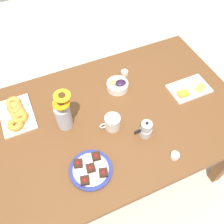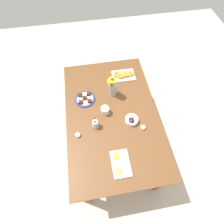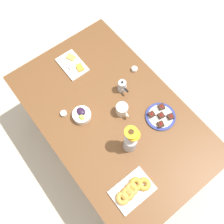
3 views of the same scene
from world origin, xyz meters
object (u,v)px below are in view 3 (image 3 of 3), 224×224
object	(u,v)px
coffee_mug	(122,109)
grape_bowl	(82,115)
moka_pot	(122,86)
jam_cup_honey	(64,113)
croissant_platter	(132,190)
dining_table	(112,118)
flower_vase	(130,142)
jam_cup_berry	(134,69)
dessert_plate	(161,116)
cheese_platter	(73,65)

from	to	relation	value
coffee_mug	grape_bowl	size ratio (longest dim) A/B	0.91
grape_bowl	moka_pot	bearing A→B (deg)	89.40
jam_cup_honey	croissant_platter	bearing A→B (deg)	4.16
croissant_platter	moka_pot	world-z (taller)	moka_pot
dining_table	flower_vase	size ratio (longest dim) A/B	5.96
coffee_mug	jam_cup_berry	bearing A→B (deg)	125.80
jam_cup_honey	dining_table	bearing A→B (deg)	52.29
coffee_mug	dessert_plate	xyz separation A→B (m)	(0.21, 0.20, -0.03)
cheese_platter	dessert_plate	size ratio (longest dim) A/B	1.15
coffee_mug	jam_cup_honey	size ratio (longest dim) A/B	2.64
croissant_platter	flower_vase	xyz separation A→B (m)	(-0.25, 0.18, 0.07)
dessert_plate	flower_vase	distance (m)	0.34
croissant_platter	dessert_plate	xyz separation A→B (m)	(-0.28, 0.51, -0.01)
dining_table	cheese_platter	size ratio (longest dim) A/B	6.15
cheese_platter	moka_pot	distance (m)	0.46
dining_table	moka_pot	bearing A→B (deg)	122.03
cheese_platter	dessert_plate	distance (m)	0.83
dining_table	dessert_plate	size ratio (longest dim) A/B	7.06
coffee_mug	jam_cup_honey	xyz separation A→B (m)	(-0.25, -0.36, -0.03)
grape_bowl	dessert_plate	world-z (taller)	grape_bowl
grape_bowl	jam_cup_berry	world-z (taller)	grape_bowl
dining_table	dessert_plate	xyz separation A→B (m)	(0.24, 0.27, 0.10)
coffee_mug	jam_cup_berry	world-z (taller)	coffee_mug
jam_cup_berry	flower_vase	distance (m)	0.65
cheese_platter	coffee_mug	bearing A→B (deg)	5.74
cheese_platter	croissant_platter	world-z (taller)	croissant_platter
grape_bowl	cheese_platter	xyz separation A→B (m)	(-0.42, 0.20, -0.02)
grape_bowl	jam_cup_berry	size ratio (longest dim) A/B	2.90
cheese_platter	jam_cup_berry	distance (m)	0.51
dining_table	grape_bowl	distance (m)	0.25
grape_bowl	moka_pot	xyz separation A→B (m)	(0.00, 0.38, 0.02)
coffee_mug	cheese_platter	size ratio (longest dim) A/B	0.49
croissant_platter	jam_cup_honey	distance (m)	0.74
dining_table	grape_bowl	world-z (taller)	grape_bowl
dining_table	coffee_mug	xyz separation A→B (m)	(0.03, 0.07, 0.13)
grape_bowl	dessert_plate	size ratio (longest dim) A/B	0.61
grape_bowl	flower_vase	world-z (taller)	flower_vase
dessert_plate	moka_pot	bearing A→B (deg)	-167.52
grape_bowl	dessert_plate	xyz separation A→B (m)	(0.37, 0.46, -0.02)
dessert_plate	flower_vase	bearing A→B (deg)	-84.62
jam_cup_honey	jam_cup_berry	size ratio (longest dim) A/B	1.00
dining_table	jam_cup_honey	distance (m)	0.38
flower_vase	moka_pot	size ratio (longest dim) A/B	2.26
cheese_platter	jam_cup_berry	xyz separation A→B (m)	(0.35, 0.37, 0.01)
dessert_plate	jam_cup_berry	bearing A→B (deg)	165.67
flower_vase	moka_pot	bearing A→B (deg)	147.90
croissant_platter	jam_cup_berry	distance (m)	0.95
jam_cup_berry	moka_pot	bearing A→B (deg)	-68.53
flower_vase	moka_pot	distance (m)	0.47
dessert_plate	moka_pot	xyz separation A→B (m)	(-0.36, -0.08, 0.04)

